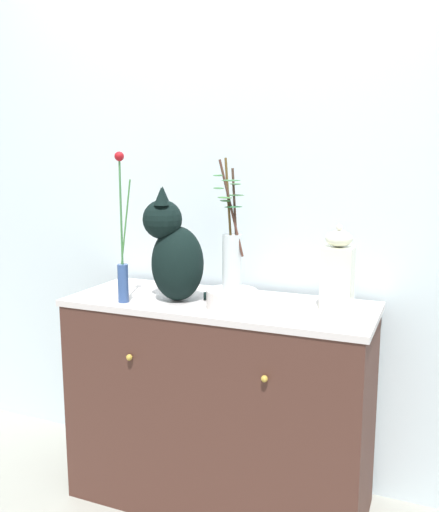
{
  "coord_description": "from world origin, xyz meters",
  "views": [
    {
      "loc": [
        0.79,
        -1.9,
        1.38
      ],
      "look_at": [
        0.0,
        0.0,
        1.03
      ],
      "focal_mm": 37.67,
      "sensor_mm": 36.0,
      "label": 1
    }
  ],
  "objects_px": {
    "vase_glass_clear": "(231,252)",
    "vase_slim_green": "(123,260)",
    "sideboard": "(219,402)",
    "jar_lidded_porcelain": "(338,271)",
    "bowl_porcelain": "(232,298)",
    "cat_sitting": "(174,252)"
  },
  "relations": [
    {
      "from": "vase_slim_green",
      "to": "bowl_porcelain",
      "type": "relative_size",
      "value": 3.02
    },
    {
      "from": "bowl_porcelain",
      "to": "vase_glass_clear",
      "type": "bearing_deg",
      "value": -92.77
    },
    {
      "from": "sideboard",
      "to": "cat_sitting",
      "type": "relative_size",
      "value": 2.71
    },
    {
      "from": "sideboard",
      "to": "bowl_porcelain",
      "type": "distance_m",
      "value": 0.47
    },
    {
      "from": "vase_slim_green",
      "to": "vase_glass_clear",
      "type": "distance_m",
      "value": 0.43
    },
    {
      "from": "bowl_porcelain",
      "to": "jar_lidded_porcelain",
      "type": "bearing_deg",
      "value": 21.66
    },
    {
      "from": "sideboard",
      "to": "vase_glass_clear",
      "type": "xyz_separation_m",
      "value": [
        0.08,
        -0.07,
        0.64
      ]
    },
    {
      "from": "vase_glass_clear",
      "to": "vase_slim_green",
      "type": "bearing_deg",
      "value": -168.11
    },
    {
      "from": "cat_sitting",
      "to": "jar_lidded_porcelain",
      "type": "height_order",
      "value": "cat_sitting"
    },
    {
      "from": "cat_sitting",
      "to": "vase_slim_green",
      "type": "bearing_deg",
      "value": -149.46
    },
    {
      "from": "sideboard",
      "to": "cat_sitting",
      "type": "xyz_separation_m",
      "value": [
        -0.17,
        -0.06,
        0.62
      ]
    },
    {
      "from": "vase_glass_clear",
      "to": "jar_lidded_porcelain",
      "type": "distance_m",
      "value": 0.4
    },
    {
      "from": "sideboard",
      "to": "jar_lidded_porcelain",
      "type": "distance_m",
      "value": 0.72
    },
    {
      "from": "bowl_porcelain",
      "to": "jar_lidded_porcelain",
      "type": "relative_size",
      "value": 0.61
    },
    {
      "from": "bowl_porcelain",
      "to": "vase_glass_clear",
      "type": "distance_m",
      "value": 0.18
    },
    {
      "from": "vase_slim_green",
      "to": "cat_sitting",
      "type": "bearing_deg",
      "value": 30.54
    },
    {
      "from": "cat_sitting",
      "to": "vase_glass_clear",
      "type": "xyz_separation_m",
      "value": [
        0.25,
        -0.01,
        0.02
      ]
    },
    {
      "from": "cat_sitting",
      "to": "vase_slim_green",
      "type": "height_order",
      "value": "vase_slim_green"
    },
    {
      "from": "vase_slim_green",
      "to": "vase_glass_clear",
      "type": "relative_size",
      "value": 1.19
    },
    {
      "from": "cat_sitting",
      "to": "bowl_porcelain",
      "type": "xyz_separation_m",
      "value": [
        0.25,
        -0.01,
        -0.16
      ]
    },
    {
      "from": "vase_slim_green",
      "to": "jar_lidded_porcelain",
      "type": "relative_size",
      "value": 1.84
    },
    {
      "from": "sideboard",
      "to": "vase_slim_green",
      "type": "relative_size",
      "value": 2.09
    }
  ]
}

